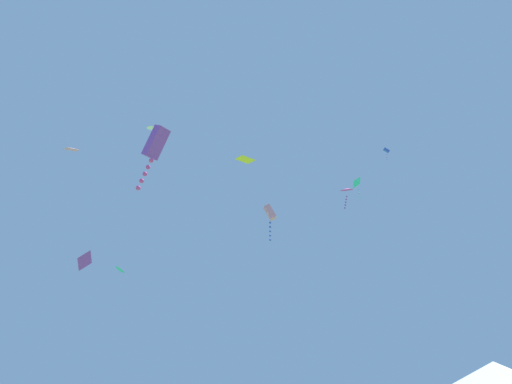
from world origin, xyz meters
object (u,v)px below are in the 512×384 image
(kite_purple_diamond, at_px, (84,261))
(canopy_tent_white, at_px, (498,381))
(kite_magenta_delta, at_px, (347,190))
(kite_yellow_diamond, at_px, (246,159))
(kite_blue_box, at_px, (386,151))
(kite_cyan_diamond, at_px, (357,183))
(kite_cyan_delta, at_px, (120,269))
(kite_purple_box, at_px, (155,145))
(kite_white_delta, at_px, (154,128))
(kite_pink_box, at_px, (270,214))
(kite_pink_diamond, at_px, (72,149))

(kite_purple_diamond, bearing_deg, canopy_tent_white, -38.78)
(kite_magenta_delta, bearing_deg, kite_yellow_diamond, -154.18)
(canopy_tent_white, relative_size, kite_blue_box, 2.91)
(kite_magenta_delta, xyz_separation_m, kite_purple_diamond, (-23.84, -2.32, -8.05))
(kite_cyan_diamond, relative_size, kite_purple_diamond, 1.20)
(kite_yellow_diamond, distance_m, kite_cyan_delta, 14.45)
(kite_blue_box, height_order, kite_cyan_delta, kite_blue_box)
(kite_cyan_delta, bearing_deg, kite_blue_box, 1.91)
(kite_yellow_diamond, bearing_deg, kite_purple_box, -95.22)
(kite_white_delta, relative_size, kite_yellow_diamond, 1.29)
(kite_blue_box, relative_size, kite_cyan_delta, 1.19)
(kite_magenta_delta, xyz_separation_m, kite_cyan_delta, (-20.38, -2.72, -8.98))
(kite_yellow_diamond, xyz_separation_m, kite_purple_diamond, (-14.02, 2.43, -8.72))
(canopy_tent_white, distance_m, kite_cyan_delta, 28.87)
(kite_blue_box, distance_m, kite_cyan_diamond, 9.53)
(kite_magenta_delta, height_order, kite_blue_box, kite_blue_box)
(kite_purple_box, relative_size, kite_cyan_delta, 2.35)
(kite_white_delta, bearing_deg, kite_yellow_diamond, 22.96)
(kite_pink_box, distance_m, kite_yellow_diamond, 5.64)
(kite_blue_box, bearing_deg, kite_white_delta, -164.15)
(kite_purple_box, height_order, kite_pink_diamond, kite_pink_diamond)
(kite_purple_box, distance_m, kite_pink_diamond, 16.65)
(canopy_tent_white, distance_m, kite_purple_box, 13.49)
(kite_cyan_delta, bearing_deg, kite_purple_box, -68.21)
(kite_purple_diamond, bearing_deg, kite_pink_diamond, -75.89)
(kite_white_delta, height_order, kite_yellow_diamond, kite_white_delta)
(canopy_tent_white, bearing_deg, kite_white_delta, 142.70)
(kite_blue_box, xyz_separation_m, kite_purple_diamond, (-27.87, -0.41, -11.42))
(kite_white_delta, distance_m, kite_blue_box, 22.53)
(kite_white_delta, bearing_deg, kite_purple_box, -70.20)
(kite_purple_diamond, bearing_deg, kite_white_delta, -42.52)
(kite_cyan_delta, bearing_deg, canopy_tent_white, -42.73)
(kite_white_delta, relative_size, kite_blue_box, 1.73)
(canopy_tent_white, xyz_separation_m, kite_magenta_delta, (0.64, 20.97, 19.50))
(kite_white_delta, height_order, kite_purple_diamond, kite_white_delta)
(kite_pink_box, height_order, kite_purple_box, kite_pink_box)
(canopy_tent_white, height_order, kite_cyan_diamond, kite_cyan_diamond)
(kite_white_delta, xyz_separation_m, kite_yellow_diamond, (7.77, 3.29, -1.08))
(canopy_tent_white, bearing_deg, kite_blue_box, 76.26)
(kite_pink_box, distance_m, kite_blue_box, 14.20)
(kite_purple_diamond, xyz_separation_m, kite_pink_diamond, (2.82, -11.23, 3.64))
(kite_blue_box, height_order, kite_purple_diamond, kite_blue_box)
(kite_cyan_diamond, relative_size, kite_purple_box, 0.62)
(kite_cyan_delta, bearing_deg, kite_yellow_diamond, -10.88)
(kite_yellow_diamond, height_order, kite_cyan_delta, kite_yellow_diamond)
(kite_magenta_delta, distance_m, kite_purple_box, 29.99)
(canopy_tent_white, relative_size, kite_cyan_diamond, 2.36)
(canopy_tent_white, bearing_deg, kite_cyan_delta, 137.27)
(canopy_tent_white, relative_size, kite_white_delta, 1.68)
(kite_pink_box, distance_m, kite_cyan_delta, 13.52)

